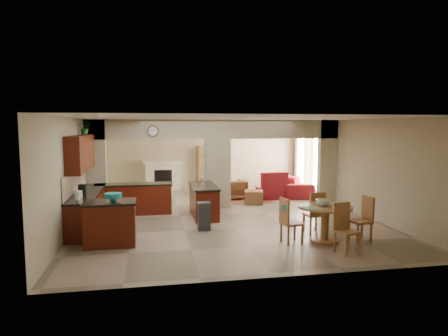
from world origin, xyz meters
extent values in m
plane|color=gray|center=(0.00, 0.00, 0.00)|extent=(10.00, 10.00, 0.00)
plane|color=white|center=(0.00, 0.00, 2.80)|extent=(10.00, 10.00, 0.00)
plane|color=tan|center=(0.00, 5.00, 1.40)|extent=(8.00, 0.00, 8.00)
plane|color=tan|center=(0.00, -5.00, 1.40)|extent=(8.00, 0.00, 8.00)
plane|color=tan|center=(-4.00, 0.00, 1.40)|extent=(0.00, 10.00, 10.00)
plane|color=tan|center=(4.00, 0.00, 1.40)|extent=(0.00, 10.00, 10.00)
cube|color=tan|center=(-3.70, 1.00, 1.40)|extent=(0.60, 0.25, 2.80)
cube|color=tan|center=(0.00, 1.00, 1.10)|extent=(0.80, 0.25, 2.20)
cube|color=tan|center=(3.70, 1.00, 1.40)|extent=(0.60, 0.25, 2.80)
cube|color=tan|center=(0.00, 1.00, 2.50)|extent=(8.00, 0.25, 0.60)
cube|color=#3F1507|center=(-3.70, -0.80, 0.43)|extent=(0.60, 3.20, 0.86)
cube|color=black|center=(-3.70, -0.80, 0.89)|extent=(0.62, 3.22, 0.05)
cube|color=tan|center=(-3.98, -0.80, 1.20)|extent=(0.02, 3.20, 0.55)
cube|color=#3F1507|center=(-2.60, 0.57, 0.43)|extent=(2.20, 0.60, 0.86)
cube|color=black|center=(-2.60, 0.57, 0.89)|extent=(2.22, 0.62, 0.05)
cube|color=#3F1507|center=(-3.82, -0.80, 1.92)|extent=(0.35, 2.40, 0.90)
cube|color=#3F1507|center=(-0.60, -0.10, 0.43)|extent=(0.65, 1.80, 0.86)
cube|color=black|center=(-0.60, -0.10, 0.89)|extent=(0.70, 1.85, 0.05)
cube|color=silver|center=(-0.60, -0.95, 0.42)|extent=(0.58, 0.04, 0.70)
cylinder|color=#4E281A|center=(-2.00, 0.85, 2.45)|extent=(0.34, 0.03, 0.34)
cube|color=#9B4E38|center=(1.20, 2.10, 0.01)|extent=(1.60, 1.30, 0.01)
cube|color=white|center=(-1.60, 4.84, 0.55)|extent=(1.40, 0.28, 1.10)
cube|color=black|center=(-1.60, 4.70, 0.50)|extent=(0.70, 0.04, 0.70)
cube|color=white|center=(-1.60, 4.82, 1.15)|extent=(1.60, 0.35, 0.10)
cube|color=#9D5B36|center=(0.35, 4.82, 0.90)|extent=(1.00, 0.32, 1.80)
cube|color=white|center=(3.97, 2.30, 1.20)|extent=(0.02, 0.90, 1.90)
cube|color=white|center=(3.97, 4.00, 1.20)|extent=(0.02, 0.90, 1.90)
cube|color=white|center=(3.97, 3.15, 1.05)|extent=(0.02, 0.70, 2.10)
cube|color=#431B1B|center=(3.93, 1.70, 1.20)|extent=(0.10, 0.28, 2.30)
cube|color=#431B1B|center=(3.93, 2.90, 1.20)|extent=(0.10, 0.28, 2.30)
cube|color=#431B1B|center=(3.93, 3.40, 1.20)|extent=(0.10, 0.28, 2.30)
cube|color=#431B1B|center=(3.93, 4.60, 1.20)|extent=(0.10, 0.28, 2.30)
cylinder|color=white|center=(1.50, 3.00, 2.56)|extent=(1.00, 1.00, 0.10)
cube|color=#3F1507|center=(-2.98, -2.51, 0.46)|extent=(1.08, 0.76, 0.92)
cube|color=black|center=(-2.98, -2.51, 0.95)|extent=(1.13, 0.81, 0.05)
cylinder|color=teal|center=(-2.90, -2.53, 1.06)|extent=(0.38, 0.38, 0.18)
cube|color=#2F2F32|center=(-0.80, -1.63, 0.32)|extent=(0.31, 0.26, 0.65)
cylinder|color=#9D5B36|center=(1.73, -3.18, 0.80)|extent=(1.21, 1.21, 0.04)
cylinder|color=#9D5B36|center=(1.73, -3.18, 0.41)|extent=(0.18, 0.18, 0.78)
cylinder|color=#9D5B36|center=(1.73, -3.18, 0.03)|extent=(0.61, 0.61, 0.07)
cylinder|color=#8BBC28|center=(1.69, -3.14, 0.90)|extent=(0.31, 0.31, 0.16)
imported|color=maroon|center=(3.30, 3.06, 0.38)|extent=(2.74, 1.40, 0.76)
cube|color=maroon|center=(2.20, 2.31, 0.20)|extent=(1.01, 0.85, 0.39)
imported|color=maroon|center=(0.85, 2.44, 0.34)|extent=(0.88, 0.90, 0.69)
cube|color=maroon|center=(1.31, 1.47, 0.22)|extent=(0.73, 0.73, 0.44)
imported|color=#165219|center=(-3.82, 0.00, 2.56)|extent=(0.39, 0.35, 0.37)
cube|color=#9D5B36|center=(1.81, -2.37, 0.45)|extent=(0.47, 0.47, 0.05)
cube|color=#9D5B36|center=(1.96, -2.18, 0.22)|extent=(0.04, 0.04, 0.44)
cube|color=#9D5B36|center=(1.62, -2.22, 0.22)|extent=(0.04, 0.04, 0.44)
cube|color=#9D5B36|center=(2.00, -2.51, 0.22)|extent=(0.04, 0.04, 0.44)
cube|color=#9D5B36|center=(1.66, -2.55, 0.22)|extent=(0.04, 0.04, 0.44)
cube|color=#9D5B36|center=(1.84, -2.55, 0.75)|extent=(0.42, 0.09, 0.55)
cube|color=teal|center=(1.84, -2.58, 0.82)|extent=(0.14, 0.03, 0.14)
cube|color=#9D5B36|center=(2.56, -3.25, 0.45)|extent=(0.46, 0.46, 0.05)
cube|color=#9D5B36|center=(2.37, -3.09, 0.22)|extent=(0.04, 0.04, 0.44)
cube|color=#9D5B36|center=(2.40, -3.43, 0.22)|extent=(0.04, 0.04, 0.44)
cube|color=#9D5B36|center=(2.71, -3.06, 0.22)|extent=(0.04, 0.04, 0.44)
cube|color=#9D5B36|center=(2.74, -3.40, 0.22)|extent=(0.04, 0.04, 0.44)
cube|color=#9D5B36|center=(2.75, -3.23, 0.75)|extent=(0.08, 0.42, 0.55)
cube|color=teal|center=(2.77, -3.23, 0.82)|extent=(0.02, 0.14, 0.14)
cube|color=#9D5B36|center=(1.85, -4.00, 0.45)|extent=(0.51, 0.51, 0.05)
cube|color=#9D5B36|center=(1.72, -4.21, 0.22)|extent=(0.04, 0.04, 0.44)
cube|color=#9D5B36|center=(2.05, -4.13, 0.22)|extent=(0.04, 0.04, 0.44)
cube|color=#9D5B36|center=(1.64, -3.88, 0.22)|extent=(0.04, 0.04, 0.44)
cube|color=#9D5B36|center=(1.97, -3.80, 0.22)|extent=(0.04, 0.04, 0.44)
cube|color=#9D5B36|center=(1.80, -3.82, 0.75)|extent=(0.42, 0.14, 0.55)
cube|color=teal|center=(1.80, -3.79, 0.82)|extent=(0.14, 0.04, 0.14)
cube|color=#9D5B36|center=(0.98, -3.11, 0.45)|extent=(0.48, 0.48, 0.05)
cube|color=#9D5B36|center=(1.17, -3.26, 0.22)|extent=(0.04, 0.04, 0.44)
cube|color=#9D5B36|center=(1.12, -2.92, 0.22)|extent=(0.04, 0.04, 0.44)
cube|color=#9D5B36|center=(0.84, -3.31, 0.22)|extent=(0.04, 0.04, 0.44)
cube|color=#9D5B36|center=(0.78, -2.97, 0.22)|extent=(0.04, 0.04, 0.44)
cube|color=#9D5B36|center=(0.79, -3.14, 0.75)|extent=(0.10, 0.42, 0.55)
cube|color=teal|center=(0.77, -3.15, 0.82)|extent=(0.03, 0.14, 0.14)
camera|label=1|loc=(-2.08, -11.38, 2.60)|focal=32.00mm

